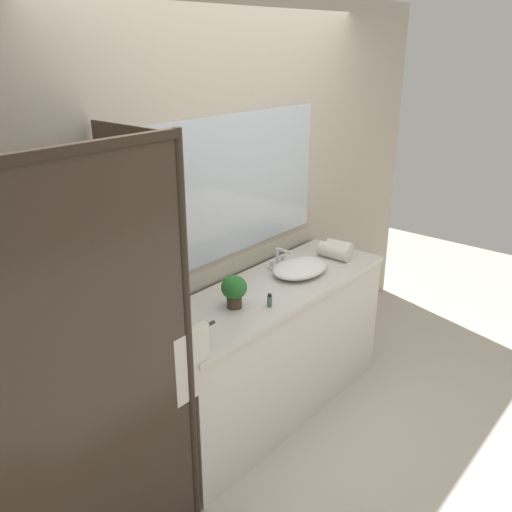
{
  "coord_description": "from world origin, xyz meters",
  "views": [
    {
      "loc": [
        -2.41,
        -1.9,
        2.32
      ],
      "look_at": [
        -0.15,
        0.0,
        1.15
      ],
      "focal_mm": 38.53,
      "sensor_mm": 36.0,
      "label": 1
    }
  ],
  "objects": [
    {
      "name": "ground_plane",
      "position": [
        0.0,
        0.0,
        0.0
      ],
      "size": [
        8.0,
        8.0,
        0.0
      ],
      "primitive_type": "plane",
      "color": "beige"
    },
    {
      "name": "wall_back_with_mirror",
      "position": [
        0.0,
        0.34,
        1.3
      ],
      "size": [
        4.4,
        0.06,
        2.6
      ],
      "color": "#B2A893",
      "rests_on": "ground_plane"
    },
    {
      "name": "vanity_cabinet",
      "position": [
        0.0,
        0.01,
        0.45
      ],
      "size": [
        1.8,
        0.58,
        0.9
      ],
      "color": "silver",
      "rests_on": "ground_plane"
    },
    {
      "name": "shower_enclosure",
      "position": [
        -1.27,
        -0.19,
        1.02
      ],
      "size": [
        1.2,
        0.59,
        2.0
      ],
      "color": "#2D2319",
      "rests_on": "ground_plane"
    },
    {
      "name": "sink_basin",
      "position": [
        0.28,
        -0.01,
        0.94
      ],
      "size": [
        0.42,
        0.31,
        0.08
      ],
      "primitive_type": "ellipsoid",
      "color": "white",
      "rests_on": "vanity_cabinet"
    },
    {
      "name": "faucet",
      "position": [
        0.28,
        0.17,
        0.95
      ],
      "size": [
        0.17,
        0.15,
        0.14
      ],
      "color": "silver",
      "rests_on": "vanity_cabinet"
    },
    {
      "name": "potted_plant",
      "position": [
        -0.35,
        -0.01,
        1.01
      ],
      "size": [
        0.15,
        0.15,
        0.19
      ],
      "color": "#473828",
      "rests_on": "vanity_cabinet"
    },
    {
      "name": "soap_dish",
      "position": [
        -0.75,
        0.05,
        0.91
      ],
      "size": [
        0.1,
        0.07,
        0.04
      ],
      "color": "silver",
      "rests_on": "vanity_cabinet"
    },
    {
      "name": "amenity_bottle_body_wash",
      "position": [
        -0.21,
        -0.16,
        0.94
      ],
      "size": [
        0.03,
        0.03,
        0.08
      ],
      "color": "#4C7056",
      "rests_on": "vanity_cabinet"
    },
    {
      "name": "amenity_bottle_lotion",
      "position": [
        -0.75,
        0.2,
        0.94
      ],
      "size": [
        0.03,
        0.03,
        0.08
      ],
      "color": "white",
      "rests_on": "vanity_cabinet"
    },
    {
      "name": "rolled_towel_near_edge",
      "position": [
        0.76,
        -0.01,
        0.95
      ],
      "size": [
        0.11,
        0.2,
        0.09
      ],
      "primitive_type": "cylinder",
      "rotation": [
        1.57,
        0.0,
        0.11
      ],
      "color": "silver",
      "rests_on": "vanity_cabinet"
    },
    {
      "name": "rolled_towel_middle",
      "position": [
        0.65,
        -0.03,
        0.95
      ],
      "size": [
        0.1,
        0.23,
        0.1
      ],
      "primitive_type": "cylinder",
      "rotation": [
        1.57,
        0.0,
        0.02
      ],
      "color": "silver",
      "rests_on": "vanity_cabinet"
    }
  ]
}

